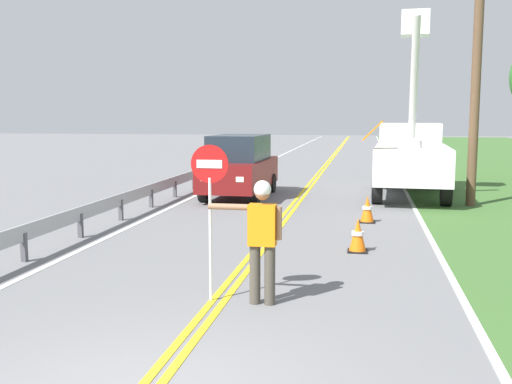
% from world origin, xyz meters
% --- Properties ---
extents(centerline_yellow_left, '(0.11, 110.00, 0.01)m').
position_xyz_m(centerline_yellow_left, '(-0.09, 20.00, 0.01)').
color(centerline_yellow_left, yellow).
rests_on(centerline_yellow_left, ground).
extents(centerline_yellow_right, '(0.11, 110.00, 0.01)m').
position_xyz_m(centerline_yellow_right, '(0.09, 20.00, 0.01)').
color(centerline_yellow_right, yellow).
rests_on(centerline_yellow_right, ground).
extents(edge_line_right, '(0.12, 110.00, 0.01)m').
position_xyz_m(edge_line_right, '(3.60, 20.00, 0.01)').
color(edge_line_right, silver).
rests_on(edge_line_right, ground).
extents(edge_line_left, '(0.12, 110.00, 0.01)m').
position_xyz_m(edge_line_left, '(-3.60, 20.00, 0.01)').
color(edge_line_left, silver).
rests_on(edge_line_left, ground).
extents(flagger_worker, '(1.09, 0.25, 1.83)m').
position_xyz_m(flagger_worker, '(0.65, 3.32, 1.05)').
color(flagger_worker, '#474238').
rests_on(flagger_worker, ground).
extents(stop_sign_paddle, '(0.56, 0.04, 2.33)m').
position_xyz_m(stop_sign_paddle, '(-0.11, 3.33, 1.71)').
color(stop_sign_paddle, silver).
rests_on(stop_sign_paddle, ground).
extents(utility_bucket_truck, '(2.96, 6.91, 6.16)m').
position_xyz_m(utility_bucket_truck, '(3.67, 16.31, 1.44)').
color(utility_bucket_truck, silver).
rests_on(utility_bucket_truck, ground).
extents(oncoming_suv_nearest, '(2.01, 4.65, 2.10)m').
position_xyz_m(oncoming_suv_nearest, '(-2.06, 14.65, 1.06)').
color(oncoming_suv_nearest, maroon).
rests_on(oncoming_suv_nearest, ground).
extents(utility_pole_near, '(1.80, 0.28, 8.36)m').
position_xyz_m(utility_pole_near, '(5.32, 13.94, 4.36)').
color(utility_pole_near, brown).
rests_on(utility_pole_near, ground).
extents(traffic_cone_lead, '(0.40, 0.40, 0.70)m').
position_xyz_m(traffic_cone_lead, '(2.00, 7.00, 0.34)').
color(traffic_cone_lead, orange).
rests_on(traffic_cone_lead, ground).
extents(traffic_cone_mid, '(0.40, 0.40, 0.70)m').
position_xyz_m(traffic_cone_mid, '(2.20, 10.45, 0.34)').
color(traffic_cone_mid, orange).
rests_on(traffic_cone_mid, ground).
extents(guardrail_left_shoulder, '(0.10, 32.00, 0.71)m').
position_xyz_m(guardrail_left_shoulder, '(-4.20, 15.32, 0.52)').
color(guardrail_left_shoulder, '#9EA0A3').
rests_on(guardrail_left_shoulder, ground).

